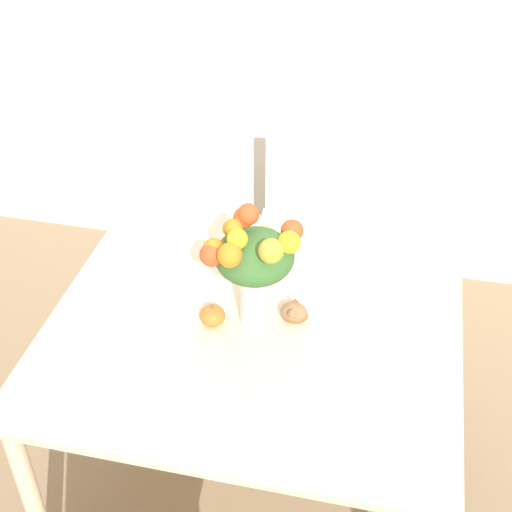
{
  "coord_description": "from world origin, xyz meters",
  "views": [
    {
      "loc": [
        0.38,
        -1.67,
        2.33
      ],
      "look_at": [
        0.0,
        0.0,
        1.02
      ],
      "focal_mm": 50.0,
      "sensor_mm": 36.0,
      "label": 1
    }
  ],
  "objects_px": {
    "flower_vase": "(254,260)",
    "dining_chair_near_window": "(305,226)",
    "pumpkin": "(212,316)",
    "turkey_figurine": "(294,309)"
  },
  "relations": [
    {
      "from": "pumpkin",
      "to": "dining_chair_near_window",
      "type": "bearing_deg",
      "value": 81.76
    },
    {
      "from": "flower_vase",
      "to": "pumpkin",
      "type": "relative_size",
      "value": 5.16
    },
    {
      "from": "turkey_figurine",
      "to": "dining_chair_near_window",
      "type": "relative_size",
      "value": 0.13
    },
    {
      "from": "pumpkin",
      "to": "dining_chair_near_window",
      "type": "height_order",
      "value": "dining_chair_near_window"
    },
    {
      "from": "flower_vase",
      "to": "pumpkin",
      "type": "xyz_separation_m",
      "value": [
        -0.13,
        -0.04,
        -0.21
      ]
    },
    {
      "from": "flower_vase",
      "to": "pumpkin",
      "type": "height_order",
      "value": "flower_vase"
    },
    {
      "from": "dining_chair_near_window",
      "to": "pumpkin",
      "type": "bearing_deg",
      "value": -102.99
    },
    {
      "from": "flower_vase",
      "to": "dining_chair_near_window",
      "type": "bearing_deg",
      "value": 88.92
    },
    {
      "from": "flower_vase",
      "to": "dining_chair_near_window",
      "type": "xyz_separation_m",
      "value": [
        0.02,
        0.97,
        -0.53
      ]
    },
    {
      "from": "turkey_figurine",
      "to": "dining_chair_near_window",
      "type": "distance_m",
      "value": 0.99
    }
  ]
}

